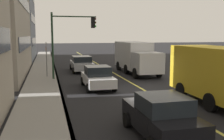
# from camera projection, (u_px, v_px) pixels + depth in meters

# --- Properties ---
(ground) EXTENTS (200.00, 200.00, 0.00)m
(ground) POSITION_uv_depth(u_px,v_px,m) (143.00, 90.00, 17.40)
(ground) COLOR black
(sidewalk_slab) EXTENTS (80.00, 2.54, 0.15)m
(sidewalk_slab) POSITION_uv_depth(u_px,v_px,m) (41.00, 94.00, 15.79)
(sidewalk_slab) COLOR gray
(sidewalk_slab) RESTS_ON ground
(curb_edge) EXTENTS (80.00, 0.16, 0.15)m
(curb_edge) POSITION_uv_depth(u_px,v_px,m) (61.00, 93.00, 16.08)
(curb_edge) COLOR slate
(curb_edge) RESTS_ON ground
(lane_stripe_center) EXTENTS (80.00, 0.16, 0.01)m
(lane_stripe_center) POSITION_uv_depth(u_px,v_px,m) (143.00, 90.00, 17.40)
(lane_stripe_center) COLOR #D8CC4C
(lane_stripe_center) RESTS_ON ground
(car_black) EXTENTS (3.90, 1.88, 1.59)m
(car_black) POSITION_uv_depth(u_px,v_px,m) (161.00, 116.00, 9.20)
(car_black) COLOR black
(car_black) RESTS_ON ground
(car_white) EXTENTS (4.06, 1.94, 1.55)m
(car_white) POSITION_uv_depth(u_px,v_px,m) (98.00, 77.00, 17.86)
(car_white) COLOR silver
(car_white) RESTS_ON ground
(car_silver) EXTENTS (4.52, 2.11, 1.54)m
(car_silver) POSITION_uv_depth(u_px,v_px,m) (82.00, 64.00, 26.16)
(car_silver) COLOR #A8AAB2
(car_silver) RESTS_ON ground
(truck_white) EXTENTS (7.79, 2.40, 2.97)m
(truck_white) POSITION_uv_depth(u_px,v_px,m) (135.00, 57.00, 24.94)
(truck_white) COLOR silver
(truck_white) RESTS_ON ground
(traffic_light_mast) EXTENTS (0.28, 3.63, 5.42)m
(traffic_light_mast) POSITION_uv_depth(u_px,v_px,m) (70.00, 34.00, 20.82)
(traffic_light_mast) COLOR #1E3823
(traffic_light_mast) RESTS_ON ground
(street_sign_post) EXTENTS (0.60, 0.08, 3.05)m
(street_sign_post) POSITION_uv_depth(u_px,v_px,m) (46.00, 57.00, 21.80)
(street_sign_post) COLOR slate
(street_sign_post) RESTS_ON ground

